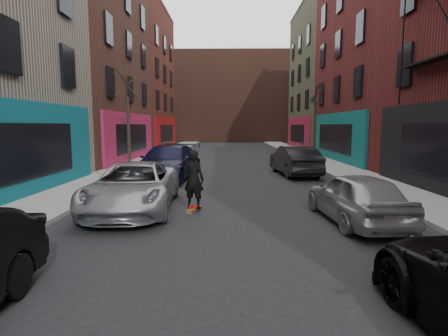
{
  "coord_description": "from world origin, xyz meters",
  "views": [
    {
      "loc": [
        -0.22,
        -2.61,
        2.62
      ],
      "look_at": [
        -0.36,
        5.74,
        1.6
      ],
      "focal_mm": 28.0,
      "sensor_mm": 36.0,
      "label": 1
    }
  ],
  "objects_px": {
    "parked_right_far": "(356,197)",
    "skateboard": "(194,210)",
    "skateboarder": "(194,179)",
    "parked_left_far": "(134,187)",
    "parked_right_end": "(294,160)",
    "tree_left_far": "(128,112)",
    "parked_left_end": "(168,163)",
    "tree_right_far": "(315,113)"
  },
  "relations": [
    {
      "from": "tree_left_far",
      "to": "skateboarder",
      "type": "xyz_separation_m",
      "value": [
        4.88,
        -10.14,
        -2.38
      ]
    },
    {
      "from": "parked_left_far",
      "to": "skateboarder",
      "type": "height_order",
      "value": "skateboarder"
    },
    {
      "from": "parked_left_end",
      "to": "skateboard",
      "type": "height_order",
      "value": "parked_left_end"
    },
    {
      "from": "tree_left_far",
      "to": "parked_right_far",
      "type": "xyz_separation_m",
      "value": [
        9.4,
        -11.26,
        -2.69
      ]
    },
    {
      "from": "skateboard",
      "to": "tree_left_far",
      "type": "bearing_deg",
      "value": 133.5
    },
    {
      "from": "tree_right_far",
      "to": "parked_right_end",
      "type": "xyz_separation_m",
      "value": [
        -3.0,
        -8.19,
        -2.76
      ]
    },
    {
      "from": "parked_right_far",
      "to": "skateboarder",
      "type": "xyz_separation_m",
      "value": [
        -4.52,
        1.12,
        0.31
      ]
    },
    {
      "from": "parked_right_far",
      "to": "skateboarder",
      "type": "distance_m",
      "value": 4.67
    },
    {
      "from": "tree_right_far",
      "to": "parked_left_far",
      "type": "distance_m",
      "value": 18.76
    },
    {
      "from": "tree_left_far",
      "to": "parked_left_far",
      "type": "distance_m",
      "value": 10.76
    },
    {
      "from": "skateboarder",
      "to": "skateboard",
      "type": "bearing_deg",
      "value": -0.0
    },
    {
      "from": "skateboard",
      "to": "skateboarder",
      "type": "height_order",
      "value": "skateboarder"
    },
    {
      "from": "tree_right_far",
      "to": "parked_left_far",
      "type": "xyz_separation_m",
      "value": [
        -9.4,
        -15.99,
        -2.79
      ]
    },
    {
      "from": "parked_left_end",
      "to": "skateboard",
      "type": "bearing_deg",
      "value": -66.42
    },
    {
      "from": "parked_left_end",
      "to": "skateboarder",
      "type": "bearing_deg",
      "value": -66.42
    },
    {
      "from": "tree_left_far",
      "to": "skateboard",
      "type": "xyz_separation_m",
      "value": [
        4.88,
        -10.14,
        -3.33
      ]
    },
    {
      "from": "parked_right_far",
      "to": "skateboard",
      "type": "relative_size",
      "value": 5.09
    },
    {
      "from": "parked_left_far",
      "to": "parked_left_end",
      "type": "bearing_deg",
      "value": 85.97
    },
    {
      "from": "skateboard",
      "to": "skateboarder",
      "type": "xyz_separation_m",
      "value": [
        0.0,
        0.0,
        0.95
      ]
    },
    {
      "from": "parked_right_end",
      "to": "tree_right_far",
      "type": "bearing_deg",
      "value": -116.64
    },
    {
      "from": "parked_right_end",
      "to": "skateboarder",
      "type": "distance_m",
      "value": 9.14
    },
    {
      "from": "parked_right_end",
      "to": "skateboard",
      "type": "bearing_deg",
      "value": 53.85
    },
    {
      "from": "skateboarder",
      "to": "parked_left_far",
      "type": "bearing_deg",
      "value": 13.25
    },
    {
      "from": "tree_right_far",
      "to": "parked_left_end",
      "type": "distance_m",
      "value": 13.93
    },
    {
      "from": "skateboarder",
      "to": "parked_right_far",
      "type": "bearing_deg",
      "value": -176.16
    },
    {
      "from": "parked_left_end",
      "to": "parked_right_end",
      "type": "height_order",
      "value": "parked_left_end"
    },
    {
      "from": "tree_left_far",
      "to": "skateboarder",
      "type": "relative_size",
      "value": 3.61
    },
    {
      "from": "tree_right_far",
      "to": "skateboard",
      "type": "xyz_separation_m",
      "value": [
        -7.52,
        -16.14,
        -3.48
      ]
    },
    {
      "from": "parked_right_far",
      "to": "tree_left_far",
      "type": "bearing_deg",
      "value": -55.1
    },
    {
      "from": "parked_right_far",
      "to": "parked_left_far",
      "type": "bearing_deg",
      "value": -16.2
    },
    {
      "from": "skateboarder",
      "to": "tree_right_far",
      "type": "bearing_deg",
      "value": -97.19
    },
    {
      "from": "tree_left_far",
      "to": "parked_left_far",
      "type": "xyz_separation_m",
      "value": [
        3.0,
        -9.99,
        -2.64
      ]
    },
    {
      "from": "tree_left_far",
      "to": "parked_left_end",
      "type": "distance_m",
      "value": 5.56
    },
    {
      "from": "tree_left_far",
      "to": "tree_right_far",
      "type": "bearing_deg",
      "value": 25.82
    },
    {
      "from": "parked_left_far",
      "to": "skateboard",
      "type": "bearing_deg",
      "value": -8.56
    },
    {
      "from": "parked_left_far",
      "to": "tree_right_far",
      "type": "bearing_deg",
      "value": 55.52
    },
    {
      "from": "tree_left_far",
      "to": "parked_right_end",
      "type": "bearing_deg",
      "value": -13.12
    },
    {
      "from": "skateboard",
      "to": "parked_left_end",
      "type": "bearing_deg",
      "value": 124.64
    },
    {
      "from": "parked_left_far",
      "to": "skateboard",
      "type": "height_order",
      "value": "parked_left_far"
    },
    {
      "from": "tree_left_far",
      "to": "parked_right_far",
      "type": "relative_size",
      "value": 1.6
    },
    {
      "from": "parked_right_end",
      "to": "parked_left_end",
      "type": "bearing_deg",
      "value": 8.66
    },
    {
      "from": "tree_right_far",
      "to": "tree_left_far",
      "type": "bearing_deg",
      "value": -154.18
    }
  ]
}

